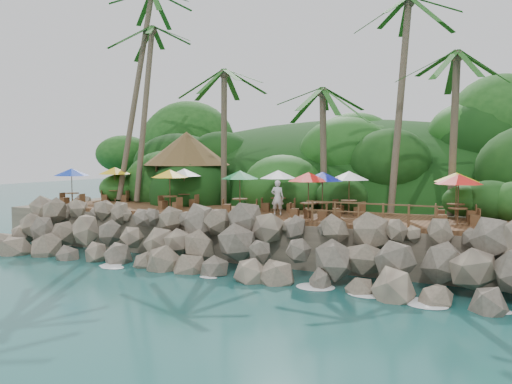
% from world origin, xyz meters
% --- Properties ---
extents(ground, '(140.00, 140.00, 0.00)m').
position_xyz_m(ground, '(0.00, 0.00, 0.00)').
color(ground, '#19514F').
rests_on(ground, ground).
extents(land_base, '(32.00, 25.20, 2.10)m').
position_xyz_m(land_base, '(0.00, 16.00, 1.05)').
color(land_base, gray).
rests_on(land_base, ground).
extents(jungle_hill, '(44.80, 28.00, 15.40)m').
position_xyz_m(jungle_hill, '(0.00, 23.50, 0.00)').
color(jungle_hill, '#143811').
rests_on(jungle_hill, ground).
extents(seawall, '(29.00, 4.00, 2.30)m').
position_xyz_m(seawall, '(0.00, 2.00, 1.15)').
color(seawall, gray).
rests_on(seawall, ground).
extents(terrace, '(26.00, 5.00, 0.20)m').
position_xyz_m(terrace, '(0.00, 6.00, 2.20)').
color(terrace, brown).
rests_on(terrace, land_base).
extents(jungle_foliage, '(44.00, 16.00, 12.00)m').
position_xyz_m(jungle_foliage, '(0.00, 15.00, 0.00)').
color(jungle_foliage, '#143811').
rests_on(jungle_foliage, ground).
extents(foam_line, '(25.20, 0.80, 0.06)m').
position_xyz_m(foam_line, '(0.00, 0.30, 0.03)').
color(foam_line, white).
rests_on(foam_line, ground).
extents(palms, '(26.06, 6.67, 15.34)m').
position_xyz_m(palms, '(-0.67, 8.78, 12.27)').
color(palms, brown).
rests_on(palms, ground).
extents(palapa, '(5.71, 5.71, 4.60)m').
position_xyz_m(palapa, '(-7.10, 9.91, 5.79)').
color(palapa, brown).
rests_on(palapa, ground).
extents(dining_clusters, '(24.21, 5.29, 2.27)m').
position_xyz_m(dining_clusters, '(-0.04, 6.04, 4.18)').
color(dining_clusters, brown).
rests_on(dining_clusters, terrace).
extents(railing, '(6.10, 0.10, 1.00)m').
position_xyz_m(railing, '(6.88, 3.65, 2.91)').
color(railing, brown).
rests_on(railing, terrace).
extents(waiter, '(0.73, 0.55, 1.81)m').
position_xyz_m(waiter, '(1.59, 5.30, 3.21)').
color(waiter, silver).
rests_on(waiter, terrace).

